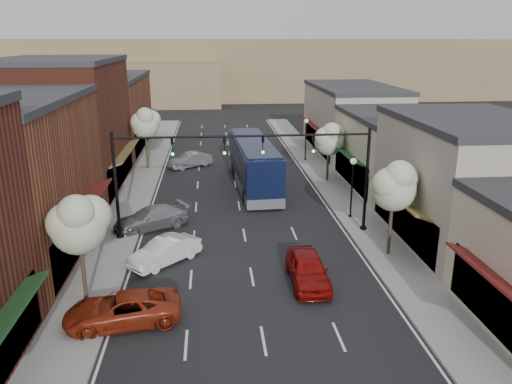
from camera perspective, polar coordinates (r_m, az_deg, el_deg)
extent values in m
plane|color=black|center=(25.73, -0.10, -11.67)|extent=(160.00, 160.00, 0.00)
cube|color=gray|center=(43.23, -13.50, 0.15)|extent=(2.80, 73.00, 0.15)
cube|color=gray|center=(44.00, 8.68, 0.74)|extent=(2.80, 73.00, 0.15)
cube|color=gray|center=(43.04, -11.65, 0.20)|extent=(0.25, 73.00, 0.17)
cube|color=gray|center=(43.69, 6.90, 0.70)|extent=(0.25, 73.00, 0.17)
cube|color=black|center=(31.48, -19.81, -3.96)|extent=(0.60, 11.90, 2.60)
cube|color=maroon|center=(30.80, -18.66, -1.34)|extent=(1.07, 9.80, 0.49)
cube|color=maroon|center=(44.75, -21.25, 6.86)|extent=(9.00, 14.00, 10.50)
cube|color=#2D2D30|center=(44.20, -22.03, 13.80)|extent=(9.20, 14.10, 0.40)
cube|color=black|center=(44.53, -15.54, 2.54)|extent=(0.60, 11.90, 2.60)
cube|color=olive|center=(44.05, -14.67, 4.46)|extent=(1.07, 9.80, 0.49)
cube|color=brown|center=(60.30, -17.12, 8.47)|extent=(9.00, 18.00, 8.00)
cube|color=#2D2D30|center=(59.85, -17.48, 12.44)|extent=(9.20, 18.10, 0.40)
cube|color=black|center=(59.97, -12.97, 6.42)|extent=(0.60, 15.30, 2.60)
cube|color=#1A421F|center=(59.61, -12.29, 7.87)|extent=(1.07, 12.60, 0.49)
cube|color=maroon|center=(22.02, 26.75, -9.86)|extent=(1.07, 8.40, 0.49)
cube|color=#A3988C|center=(33.66, 23.01, 0.89)|extent=(8.00, 12.00, 7.50)
cube|color=#2D2D30|center=(32.86, 23.81, 7.51)|extent=(8.20, 12.10, 0.40)
cube|color=black|center=(32.74, 16.84, -2.85)|extent=(0.60, 10.20, 2.60)
cube|color=olive|center=(31.98, 15.74, -0.39)|extent=(1.07, 8.40, 0.49)
cube|color=beige|center=(44.42, 15.81, 4.34)|extent=(8.00, 12.00, 6.00)
cube|color=#2D2D30|center=(43.85, 16.15, 8.41)|extent=(8.20, 12.10, 0.40)
cube|color=black|center=(43.57, 11.10, 2.53)|extent=(0.60, 10.20, 2.60)
cube|color=#1A421F|center=(43.00, 10.19, 4.45)|extent=(1.07, 8.40, 0.49)
cube|color=#A3988C|center=(57.37, 10.95, 8.00)|extent=(8.00, 16.00, 7.00)
cube|color=#2D2D30|center=(56.91, 11.17, 11.67)|extent=(8.20, 16.10, 0.40)
cube|color=black|center=(56.80, 7.23, 6.13)|extent=(0.60, 13.60, 2.60)
cube|color=maroon|center=(56.36, 6.49, 7.62)|extent=(1.07, 11.20, 0.49)
cube|color=#7A6647|center=(112.62, -4.31, 13.96)|extent=(120.00, 30.00, 12.00)
cube|color=#7A6647|center=(103.36, -18.45, 11.74)|extent=(50.00, 20.00, 8.00)
cylinder|color=black|center=(34.31, 12.14, -4.14)|extent=(0.44, 0.44, 0.30)
cylinder|color=black|center=(33.25, 12.51, 1.24)|extent=(0.20, 0.20, 7.00)
cylinder|color=black|center=(31.55, 5.89, 6.50)|extent=(8.00, 0.14, 0.14)
imported|color=black|center=(31.75, 6.56, 5.44)|extent=(0.18, 0.46, 1.10)
sphere|color=#19E533|center=(31.72, 6.58, 4.65)|extent=(0.18, 0.18, 0.18)
imported|color=black|center=(31.26, 0.78, 5.37)|extent=(0.18, 0.46, 1.10)
sphere|color=#19E533|center=(31.23, 0.80, 4.57)|extent=(0.18, 0.18, 0.18)
cylinder|color=black|center=(33.36, -15.24, -5.00)|extent=(0.44, 0.44, 0.30)
cylinder|color=black|center=(32.27, -15.71, 0.51)|extent=(0.20, 0.20, 7.00)
cylinder|color=black|center=(31.04, -8.86, 6.21)|extent=(8.00, 0.14, 0.14)
imported|color=black|center=(31.19, -9.54, 5.10)|extent=(0.18, 0.46, 1.10)
sphere|color=#19E533|center=(31.16, -9.52, 4.30)|extent=(0.18, 0.18, 0.18)
imported|color=black|center=(31.11, -3.64, 5.27)|extent=(0.18, 0.46, 1.10)
sphere|color=#19E533|center=(31.08, -3.61, 4.47)|extent=(0.18, 0.18, 0.18)
cylinder|color=#47382B|center=(30.27, 15.08, -3.84)|extent=(0.20, 0.20, 3.71)
sphere|color=#ADBA8F|center=(29.54, 15.43, 0.37)|extent=(2.60, 2.60, 2.60)
sphere|color=#ADBA8F|center=(29.86, 16.20, 1.41)|extent=(2.00, 2.00, 2.00)
sphere|color=#ADBA8F|center=(29.04, 14.95, 0.83)|extent=(1.90, 1.90, 1.90)
sphere|color=#ADBA8F|center=(28.88, 16.10, 1.85)|extent=(1.70, 1.70, 1.70)
cylinder|color=#47382B|center=(44.97, 8.20, 3.22)|extent=(0.20, 0.20, 3.33)
sphere|color=#ADBA8F|center=(44.51, 8.32, 5.82)|extent=(2.60, 2.60, 2.60)
sphere|color=#ADBA8F|center=(44.84, 8.88, 6.42)|extent=(2.00, 2.00, 2.00)
sphere|color=#ADBA8F|center=(44.08, 7.92, 6.14)|extent=(1.90, 1.90, 1.90)
sphere|color=#ADBA8F|center=(43.90, 8.64, 6.75)|extent=(1.70, 1.70, 1.70)
cylinder|color=#47382B|center=(25.63, -19.13, -8.41)|extent=(0.20, 0.20, 3.52)
sphere|color=#ADBA8F|center=(24.79, -19.63, -3.81)|extent=(2.60, 2.60, 2.60)
sphere|color=#ADBA8F|center=(24.79, -18.45, -2.60)|extent=(2.00, 2.00, 2.00)
sphere|color=#ADBA8F|center=(24.51, -20.77, -3.35)|extent=(1.90, 1.90, 1.90)
sphere|color=#ADBA8F|center=(24.02, -19.88, -2.27)|extent=(1.70, 1.70, 1.70)
cylinder|color=#47382B|center=(49.95, -12.38, 4.71)|extent=(0.20, 0.20, 3.84)
sphere|color=#ADBA8F|center=(49.50, -12.55, 7.42)|extent=(2.60, 2.60, 2.60)
sphere|color=#ADBA8F|center=(49.66, -11.97, 8.05)|extent=(2.00, 2.00, 2.00)
sphere|color=#ADBA8F|center=(49.20, -13.09, 7.75)|extent=(1.90, 1.90, 1.90)
sphere|color=#ADBA8F|center=(48.85, -12.58, 8.43)|extent=(1.70, 1.70, 1.70)
cylinder|color=black|center=(36.50, 10.70, -2.81)|extent=(0.28, 0.28, 0.20)
cylinder|color=black|center=(35.90, 10.87, 0.04)|extent=(0.12, 0.12, 4.00)
sphere|color=white|center=(35.32, 11.07, 3.48)|extent=(0.44, 0.44, 0.44)
cylinder|color=black|center=(52.83, 5.64, 3.68)|extent=(0.28, 0.28, 0.20)
cylinder|color=black|center=(52.42, 5.70, 5.70)|extent=(0.12, 0.12, 4.00)
sphere|color=white|center=(52.02, 5.77, 8.09)|extent=(0.44, 0.44, 0.44)
cube|color=black|center=(42.77, -0.27, 3.35)|extent=(3.58, 13.38, 3.41)
cube|color=#595B60|center=(43.17, -0.26, 1.36)|extent=(3.60, 13.40, 0.77)
cube|color=black|center=(42.65, -0.27, 3.99)|extent=(3.58, 12.32, 1.21)
cube|color=black|center=(42.38, -0.27, 5.66)|extent=(3.32, 12.84, 0.28)
cube|color=black|center=(36.30, 1.19, 1.97)|extent=(2.30, 0.20, 1.32)
cylinder|color=black|center=(38.62, -1.21, -0.64)|extent=(0.41, 1.16, 1.15)
cylinder|color=black|center=(39.00, 2.58, -0.47)|extent=(0.41, 1.16, 1.15)
cylinder|color=black|center=(47.04, -2.55, 2.64)|extent=(0.41, 1.16, 1.15)
cylinder|color=black|center=(47.36, 0.58, 2.76)|extent=(0.41, 1.16, 1.15)
cylinder|color=black|center=(45.56, -2.35, 2.15)|extent=(0.41, 1.16, 1.15)
cylinder|color=black|center=(45.89, 0.88, 2.28)|extent=(0.41, 1.16, 1.15)
imported|color=maroon|center=(26.61, 5.94, -8.75)|extent=(1.97, 4.81, 1.63)
imported|color=maroon|center=(23.87, -15.01, -12.82)|extent=(5.49, 3.17, 1.44)
imported|color=white|center=(29.23, -10.38, -6.67)|extent=(4.26, 4.18, 1.46)
imported|color=gray|center=(34.55, -11.89, -2.92)|extent=(5.49, 4.22, 1.48)
imported|color=gray|center=(50.20, -7.59, 3.64)|extent=(4.60, 3.78, 1.48)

